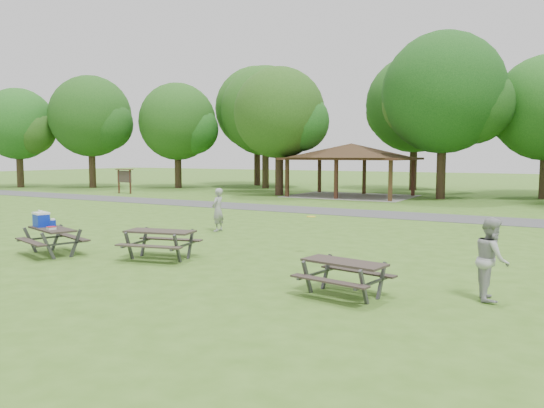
% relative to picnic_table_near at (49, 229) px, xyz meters
% --- Properties ---
extents(ground, '(160.00, 160.00, 0.00)m').
position_rel_picnic_table_near_xyz_m(ground, '(3.70, 1.16, -0.75)').
color(ground, '#3B671D').
rests_on(ground, ground).
extents(asphalt_path, '(120.00, 3.20, 0.02)m').
position_rel_picnic_table_near_xyz_m(asphalt_path, '(3.70, 15.16, -0.74)').
color(asphalt_path, '#444446').
rests_on(asphalt_path, ground).
extents(pavilion, '(8.60, 7.01, 3.76)m').
position_rel_picnic_table_near_xyz_m(pavilion, '(-0.30, 25.16, 2.31)').
color(pavilion, '#311D12').
rests_on(pavilion, ground).
extents(notice_board, '(1.60, 0.30, 1.88)m').
position_rel_picnic_table_near_xyz_m(notice_board, '(-16.30, 19.16, 0.56)').
color(notice_board, '#3B1E15').
rests_on(notice_board, ground).
extents(tree_row_a, '(7.56, 7.20, 9.97)m').
position_rel_picnic_table_near_xyz_m(tree_row_a, '(-24.21, 23.19, 5.40)').
color(tree_row_a, '#322216').
rests_on(tree_row_a, ground).
extents(tree_row_b, '(7.14, 6.80, 9.28)m').
position_rel_picnic_table_near_xyz_m(tree_row_b, '(-17.21, 26.69, 4.91)').
color(tree_row_b, black).
rests_on(tree_row_b, ground).
extents(tree_row_c, '(8.19, 7.80, 10.67)m').
position_rel_picnic_table_near_xyz_m(tree_row_c, '(-10.20, 30.19, 5.78)').
color(tree_row_c, '#302315').
rests_on(tree_row_c, ground).
extents(tree_row_d, '(6.93, 6.60, 9.27)m').
position_rel_picnic_table_near_xyz_m(tree_row_d, '(-5.21, 23.69, 5.02)').
color(tree_row_d, black).
rests_on(tree_row_d, ground).
extents(tree_row_e, '(8.40, 8.00, 11.02)m').
position_rel_picnic_table_near_xyz_m(tree_row_e, '(5.80, 26.19, 6.03)').
color(tree_row_e, black).
rests_on(tree_row_e, ground).
extents(tree_deep_a, '(8.40, 8.00, 11.38)m').
position_rel_picnic_table_near_xyz_m(tree_deep_a, '(-13.20, 33.69, 6.38)').
color(tree_deep_a, '#311D16').
rests_on(tree_deep_a, ground).
extents(tree_deep_b, '(8.40, 8.00, 11.13)m').
position_rel_picnic_table_near_xyz_m(tree_deep_b, '(1.80, 34.19, 6.13)').
color(tree_deep_b, black).
rests_on(tree_deep_b, ground).
extents(tree_flank_left, '(6.72, 6.40, 8.93)m').
position_rel_picnic_table_near_xyz_m(tree_flank_left, '(-30.22, 20.19, 4.77)').
color(tree_flank_left, '#2F2215').
rests_on(tree_flank_left, ground).
extents(picnic_table_near, '(2.26, 2.01, 1.31)m').
position_rel_picnic_table_near_xyz_m(picnic_table_near, '(0.00, 0.00, 0.00)').
color(picnic_table_near, black).
rests_on(picnic_table_near, ground).
extents(picnic_table_middle, '(2.24, 1.95, 0.84)m').
position_rel_picnic_table_near_xyz_m(picnic_table_middle, '(3.39, 1.06, -0.13)').
color(picnic_table_middle, '#2E2721').
rests_on(picnic_table_middle, ground).
extents(picnic_table_far, '(1.97, 1.68, 0.76)m').
position_rel_picnic_table_near_xyz_m(picnic_table_far, '(9.42, -0.04, -0.19)').
color(picnic_table_far, '#2D2520').
rests_on(picnic_table_far, ground).
extents(frisbee_in_flight, '(0.31, 0.31, 0.02)m').
position_rel_picnic_table_near_xyz_m(frisbee_in_flight, '(6.82, 3.79, 0.38)').
color(frisbee_in_flight, yellow).
rests_on(frisbee_in_flight, ground).
extents(frisbee_thrower, '(0.44, 0.64, 1.67)m').
position_rel_picnic_table_near_xyz_m(frisbee_thrower, '(1.61, 6.35, 0.08)').
color(frisbee_thrower, gray).
rests_on(frisbee_thrower, ground).
extents(frisbee_catcher, '(0.83, 0.96, 1.69)m').
position_rel_picnic_table_near_xyz_m(frisbee_catcher, '(12.13, 1.18, 0.09)').
color(frisbee_catcher, '#A2A2A4').
rests_on(frisbee_catcher, ground).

